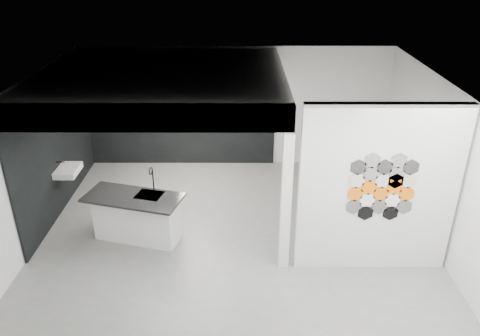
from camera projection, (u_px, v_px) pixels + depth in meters
name	position (u px, v px, depth m)	size (l,w,h in m)	color
floor	(235.00, 231.00, 8.70)	(7.00, 6.00, 0.01)	slate
partition_panel	(378.00, 190.00, 7.19)	(2.45, 0.15, 2.80)	silver
bay_clad_back	(180.00, 117.00, 10.86)	(4.40, 0.04, 2.35)	black
bay_clad_left	(57.00, 151.00, 9.10)	(0.04, 4.00, 2.35)	black
bulkhead	(163.00, 82.00, 8.49)	(4.40, 4.00, 0.40)	silver
corner_column	(286.00, 203.00, 7.29)	(0.16, 0.16, 2.35)	silver
fascia_beam	(143.00, 118.00, 6.76)	(4.40, 0.16, 0.40)	silver
wall_basin	(68.00, 170.00, 9.06)	(0.40, 0.60, 0.12)	silver
display_shelf	(184.00, 113.00, 10.72)	(3.00, 0.15, 0.04)	black
kitchen_island	(137.00, 216.00, 8.30)	(1.82, 1.16, 1.36)	silver
stockpot	(125.00, 109.00, 10.67)	(0.20, 0.20, 0.17)	black
kettle	(224.00, 110.00, 10.67)	(0.16, 0.16, 0.14)	black
glass_bowl	(243.00, 110.00, 10.68)	(0.15, 0.15, 0.11)	gray
glass_vase	(243.00, 109.00, 10.67)	(0.11, 0.11, 0.15)	gray
bottle_dark	(182.00, 109.00, 10.67)	(0.06, 0.06, 0.17)	black
utensil_cup	(162.00, 110.00, 10.69)	(0.08, 0.08, 0.10)	black
hex_tile_cluster	(382.00, 187.00, 7.06)	(1.04, 0.02, 1.16)	black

